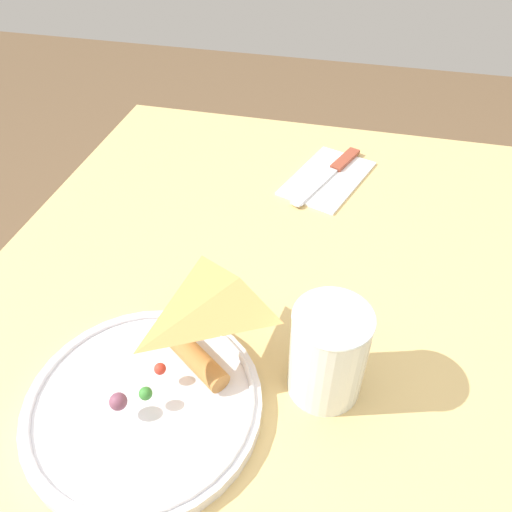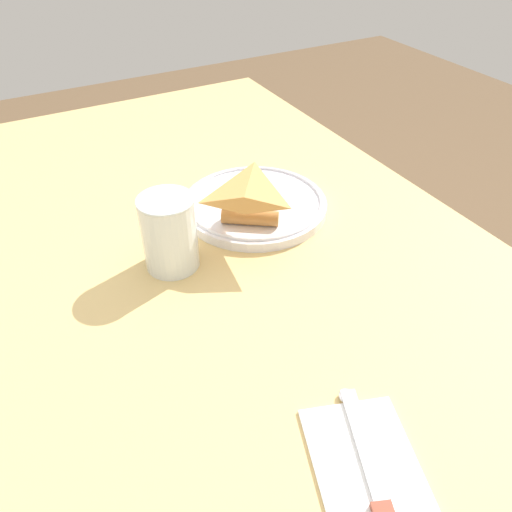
% 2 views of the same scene
% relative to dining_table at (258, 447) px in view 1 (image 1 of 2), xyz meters
% --- Properties ---
extents(dining_table, '(1.24, 0.82, 0.77)m').
position_rel_dining_table_xyz_m(dining_table, '(0.00, 0.00, 0.00)').
color(dining_table, '#DBB770').
rests_on(dining_table, ground_plane).
extents(plate_pizza, '(0.24, 0.24, 0.05)m').
position_rel_dining_table_xyz_m(plate_pizza, '(0.04, -0.11, 0.12)').
color(plate_pizza, white).
rests_on(plate_pizza, dining_table).
extents(milk_glass, '(0.08, 0.08, 0.11)m').
position_rel_dining_table_xyz_m(milk_glass, '(-0.03, 0.06, 0.16)').
color(milk_glass, white).
rests_on(milk_glass, dining_table).
extents(napkin_folded, '(0.20, 0.15, 0.00)m').
position_rel_dining_table_xyz_m(napkin_folded, '(-0.43, 0.02, 0.11)').
color(napkin_folded, white).
rests_on(napkin_folded, dining_table).
extents(butter_knife, '(0.20, 0.09, 0.01)m').
position_rel_dining_table_xyz_m(butter_knife, '(-0.44, 0.02, 0.11)').
color(butter_knife, '#99422D').
rests_on(butter_knife, napkin_folded).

